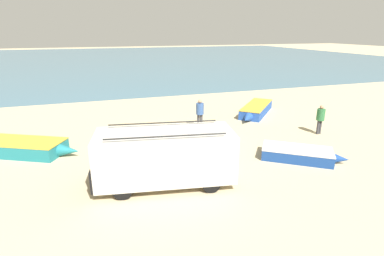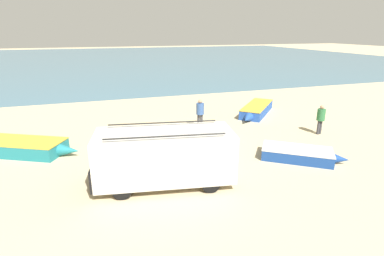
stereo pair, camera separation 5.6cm
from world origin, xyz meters
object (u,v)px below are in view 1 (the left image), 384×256
at_px(fishing_rowboat_1, 21,147).
at_px(fishing_rowboat_2, 299,154).
at_px(fishing_rowboat_0, 256,110).
at_px(fisherman_0, 200,111).
at_px(fisherman_1, 320,117).
at_px(parked_van, 165,156).

distance_m(fishing_rowboat_1, fishing_rowboat_2, 13.31).
relative_size(fishing_rowboat_0, fishing_rowboat_1, 0.84).
bearing_deg(fishing_rowboat_1, fishing_rowboat_0, 38.14).
height_order(fisherman_0, fisherman_1, fisherman_0).
bearing_deg(fisherman_1, parked_van, -82.62).
distance_m(parked_van, fishing_rowboat_1, 7.91).
height_order(parked_van, fishing_rowboat_2, parked_van).
xyz_separation_m(parked_van, fisherman_1, (9.81, 2.98, -0.17)).
distance_m(fisherman_0, fisherman_1, 6.95).
bearing_deg(fishing_rowboat_0, fisherman_0, -27.77).
xyz_separation_m(fishing_rowboat_0, fishing_rowboat_2, (-2.05, -7.60, -0.06)).
xyz_separation_m(parked_van, fishing_rowboat_1, (-5.96, 5.12, -0.85)).
bearing_deg(fishing_rowboat_0, fishing_rowboat_1, -36.06).
bearing_deg(fisherman_0, parked_van, 167.03).
relative_size(parked_van, fisherman_0, 3.11).
distance_m(fishing_rowboat_1, fisherman_1, 15.93).
distance_m(parked_van, fishing_rowboat_0, 11.64).
bearing_deg(fisherman_0, fishing_rowboat_2, -137.29).
xyz_separation_m(parked_van, fisherman_0, (3.66, 6.22, -0.12)).
bearing_deg(fisherman_0, fishing_rowboat_1, 113.99).
height_order(parked_van, fisherman_0, parked_van).
bearing_deg(fishing_rowboat_0, parked_van, -4.01).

